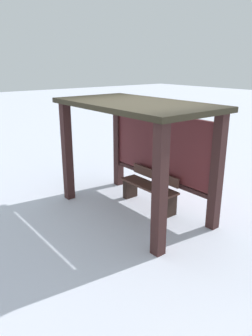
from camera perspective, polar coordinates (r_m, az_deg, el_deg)
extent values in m
plane|color=white|center=(6.70, 1.40, -7.59)|extent=(60.00, 60.00, 0.00)
cube|color=#381F1E|center=(7.08, -10.35, 2.74)|extent=(0.18, 0.18, 2.12)
cube|color=#381F1E|center=(4.87, 5.99, -4.22)|extent=(0.18, 0.18, 2.12)
cube|color=#381F1E|center=(7.80, -1.35, 4.47)|extent=(0.18, 0.18, 2.12)
cube|color=#381F1E|center=(5.87, 15.76, -0.86)|extent=(0.18, 0.18, 2.12)
cube|color=#2A2518|center=(6.08, 1.56, 11.20)|extent=(3.21, 1.74, 0.10)
cube|color=#5B2124|center=(6.70, 6.07, 4.05)|extent=(2.68, 0.08, 1.31)
cube|color=#381F1E|center=(6.89, 5.75, -1.75)|extent=(2.68, 0.06, 0.08)
cube|color=#52332B|center=(6.75, 4.01, -3.17)|extent=(1.41, 0.39, 0.04)
cube|color=#52332B|center=(6.79, 5.13, -1.24)|extent=(1.34, 0.04, 0.20)
cube|color=black|center=(6.45, 7.60, -6.66)|extent=(0.12, 0.33, 0.44)
cube|color=black|center=(7.27, 0.75, -3.58)|extent=(0.12, 0.33, 0.44)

